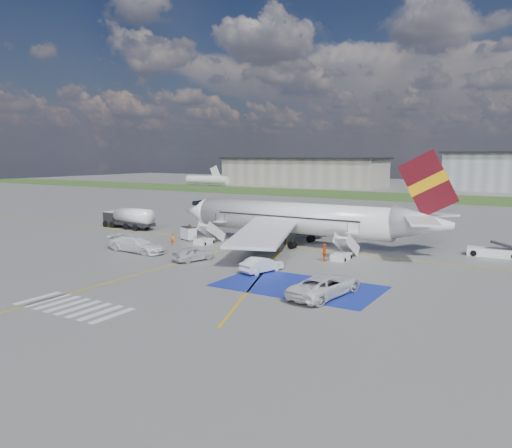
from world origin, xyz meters
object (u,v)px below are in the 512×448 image
Objects in this scene: fuel_tanker at (129,220)px; car_silver_b at (262,265)px; gpu_cart at (189,234)px; van_white_b at (136,242)px; car_silver_a at (193,254)px; van_white_a at (326,282)px; belt_loader at (494,253)px; airliner at (302,219)px.

car_silver_b is (32.40, -14.35, -0.59)m from fuel_tanker.
gpu_cart is 0.41× the size of van_white_b.
van_white_a is at bearing -179.38° from car_silver_a.
fuel_tanker reaches higher than belt_loader.
airliner is 15.81m from car_silver_a.
airliner is 8.08× the size of car_silver_a.
airliner reaches higher than gpu_cart.
belt_loader is at bearing 36.57° from gpu_cart.
belt_loader is 40.77m from van_white_b.
van_white_b is (-36.13, -18.88, 0.76)m from belt_loader.
airliner reaches higher than car_silver_a.
airliner reaches higher than belt_loader.
gpu_cart is 0.41× the size of van_white_a.
van_white_a reaches higher than car_silver_a.
gpu_cart is 37.28m from belt_loader.
belt_loader is (36.10, 9.30, -0.38)m from gpu_cart.
fuel_tanker is at bearing 51.82° from van_white_b.
van_white_b is (-14.69, -13.93, -2.19)m from airliner.
car_silver_a is at bearing -89.50° from van_white_b.
gpu_cart is at bearing -171.61° from belt_loader.
airliner is 6.10× the size of belt_loader.
car_silver_a is (23.42, -13.68, -0.57)m from fuel_tanker.
airliner is 5.99× the size of van_white_a.
car_silver_a is at bearing -150.68° from belt_loader.
van_white_b reaches higher than gpu_cart.
car_silver_a reaches higher than car_silver_b.
car_silver_a is at bearing -26.84° from gpu_cart.
gpu_cart reaches higher than car_silver_a.
van_white_a is at bearing -7.72° from gpu_cart.
belt_loader is at bearing -58.58° from van_white_b.
airliner is 8.02× the size of car_silver_b.
car_silver_a is 0.74× the size of van_white_a.
airliner is 20.36m from van_white_b.
gpu_cart is (14.64, -3.58, -0.53)m from fuel_tanker.
car_silver_a is 8.83m from van_white_b.
airliner is 22.80m from van_white_a.
fuel_tanker reaches higher than van_white_a.
airliner is 15.51m from gpu_cart.
airliner is at bearing -173.04° from belt_loader.
fuel_tanker is 19.67m from van_white_b.
gpu_cart is 20.77m from car_silver_b.
belt_loader is 1.33× the size of car_silver_a.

